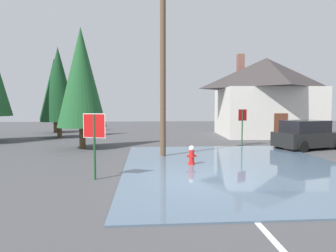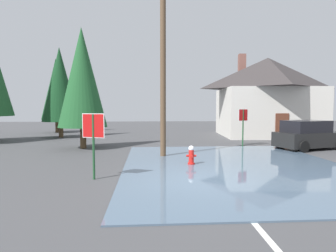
# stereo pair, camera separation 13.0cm
# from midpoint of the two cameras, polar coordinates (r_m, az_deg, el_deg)

# --- Properties ---
(ground_plane) EXTENTS (80.00, 80.00, 0.10)m
(ground_plane) POSITION_cam_midpoint_polar(r_m,az_deg,el_deg) (10.09, 7.29, -10.87)
(ground_plane) COLOR #424244
(flood_puddle) EXTENTS (9.23, 11.75, 0.04)m
(flood_puddle) POSITION_cam_midpoint_polar(r_m,az_deg,el_deg) (12.65, 13.25, -7.59)
(flood_puddle) COLOR #4C6075
(flood_puddle) RESTS_ON ground
(lane_stop_bar) EXTENTS (4.08, 0.59, 0.01)m
(lane_stop_bar) POSITION_cam_midpoint_polar(r_m,az_deg,el_deg) (9.16, 9.98, -12.06)
(lane_stop_bar) COLOR silver
(lane_stop_bar) RESTS_ON ground
(lane_center_stripe) EXTENTS (0.20, 2.61, 0.01)m
(lane_center_stripe) POSITION_cam_midpoint_polar(r_m,az_deg,el_deg) (6.36, 18.93, -19.50)
(lane_center_stripe) COLOR silver
(lane_center_stripe) RESTS_ON ground
(stop_sign_near) EXTENTS (0.79, 0.30, 2.27)m
(stop_sign_near) POSITION_cam_midpoint_polar(r_m,az_deg,el_deg) (10.27, -13.96, -1.18)
(stop_sign_near) COLOR #1E4C28
(stop_sign_near) RESTS_ON ground
(fire_hydrant) EXTENTS (0.42, 0.36, 0.84)m
(fire_hydrant) POSITION_cam_midpoint_polar(r_m,az_deg,el_deg) (12.58, 4.84, -5.75)
(fire_hydrant) COLOR red
(fire_hydrant) RESTS_ON ground
(utility_pole) EXTENTS (1.60, 0.28, 9.25)m
(utility_pole) POSITION_cam_midpoint_polar(r_m,az_deg,el_deg) (14.67, -0.72, 12.85)
(utility_pole) COLOR brown
(utility_pole) RESTS_ON ground
(stop_sign_far) EXTENTS (0.66, 0.33, 2.34)m
(stop_sign_far) POSITION_cam_midpoint_polar(r_m,az_deg,el_deg) (18.60, 14.59, 1.13)
(stop_sign_far) COLOR #1E4C28
(stop_sign_far) RESTS_ON ground
(house) EXTENTS (8.67, 7.85, 7.15)m
(house) POSITION_cam_midpoint_polar(r_m,az_deg,el_deg) (26.58, 18.85, 5.63)
(house) COLOR beige
(house) RESTS_ON ground
(parked_car) EXTENTS (4.43, 2.93, 1.69)m
(parked_car) POSITION_cam_midpoint_polar(r_m,az_deg,el_deg) (19.09, 25.87, -1.68)
(parked_car) COLOR black
(parked_car) RESTS_ON ground
(pine_tree_tall_left) EXTENTS (2.90, 2.90, 7.25)m
(pine_tree_tall_left) POSITION_cam_midpoint_polar(r_m,az_deg,el_deg) (25.27, -20.14, 7.58)
(pine_tree_tall_left) COLOR #4C3823
(pine_tree_tall_left) RESTS_ON ground
(pine_tree_mid_left) EXTENTS (2.86, 2.86, 7.15)m
(pine_tree_mid_left) POSITION_cam_midpoint_polar(r_m,az_deg,el_deg) (18.19, -16.18, 9.04)
(pine_tree_mid_left) COLOR #4C3823
(pine_tree_mid_left) RESTS_ON ground
(pine_tree_far_center) EXTENTS (2.84, 2.84, 7.09)m
(pine_tree_far_center) POSITION_cam_midpoint_polar(r_m,az_deg,el_deg) (30.25, -20.79, 6.72)
(pine_tree_far_center) COLOR #4C3823
(pine_tree_far_center) RESTS_ON ground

